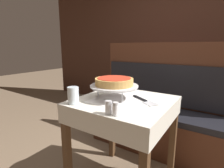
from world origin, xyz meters
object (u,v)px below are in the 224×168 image
at_px(booth_bench, 161,119).
at_px(salt_shaker, 109,107).
at_px(dining_table_rear, 155,80).
at_px(condiment_caddy, 162,71).
at_px(deep_dish_pizza, 114,81).
at_px(dining_table_front, 124,112).
at_px(pizza_pan_stand, 114,86).
at_px(pepper_shaker, 116,109).
at_px(pizza_server, 144,100).
at_px(water_glass_near, 73,95).

distance_m(booth_bench, salt_shaker, 1.14).
bearing_deg(dining_table_rear, condiment_caddy, -25.83).
bearing_deg(deep_dish_pizza, dining_table_front, 11.47).
height_order(pizza_pan_stand, pepper_shaker, pizza_pan_stand).
xyz_separation_m(booth_bench, deep_dish_pizza, (-0.15, -0.76, 0.55)).
bearing_deg(pizza_server, pizza_pan_stand, -162.82).
xyz_separation_m(dining_table_front, water_glass_near, (-0.25, -0.28, 0.16)).
relative_size(dining_table_front, deep_dish_pizza, 2.64).
bearing_deg(water_glass_near, pepper_shaker, -3.59).
bearing_deg(condiment_caddy, salt_shaker, -82.34).
relative_size(pizza_pan_stand, condiment_caddy, 2.22).
bearing_deg(pizza_server, salt_shaker, -102.42).
bearing_deg(condiment_caddy, pizza_server, -77.32).
relative_size(dining_table_rear, condiment_caddy, 5.06).
distance_m(deep_dish_pizza, condiment_caddy, 1.46).
relative_size(booth_bench, salt_shaker, 19.24).
bearing_deg(pepper_shaker, condiment_caddy, 99.29).
bearing_deg(pepper_shaker, dining_table_rear, 102.67).
distance_m(dining_table_front, pizza_pan_stand, 0.22).
height_order(pizza_pan_stand, deep_dish_pizza, deep_dish_pizza).
distance_m(pizza_server, water_glass_near, 0.52).
relative_size(water_glass_near, condiment_caddy, 0.71).
bearing_deg(pizza_pan_stand, deep_dish_pizza, 0.00).
bearing_deg(booth_bench, pepper_shaker, -87.45).
distance_m(water_glass_near, condiment_caddy, 1.71).
xyz_separation_m(dining_table_front, pepper_shaker, (0.12, -0.30, 0.14)).
xyz_separation_m(pizza_pan_stand, condiment_caddy, (-0.09, 1.45, -0.05)).
bearing_deg(deep_dish_pizza, pizza_server, 17.18).
distance_m(dining_table_rear, condiment_caddy, 0.21).
distance_m(water_glass_near, salt_shaker, 0.32).
xyz_separation_m(pizza_server, salt_shaker, (-0.08, -0.35, 0.04)).
height_order(booth_bench, pizza_server, booth_bench).
distance_m(dining_table_front, pepper_shaker, 0.35).
bearing_deg(dining_table_front, pepper_shaker, -68.93).
bearing_deg(water_glass_near, pizza_pan_stand, 56.02).
relative_size(water_glass_near, pepper_shaker, 1.48).
xyz_separation_m(pizza_pan_stand, salt_shaker, (0.14, -0.28, -0.06)).
xyz_separation_m(deep_dish_pizza, salt_shaker, (0.14, -0.28, -0.10)).
height_order(dining_table_front, pizza_server, pizza_server).
bearing_deg(pizza_server, booth_bench, 96.09).
relative_size(dining_table_rear, booth_bench, 0.54).
distance_m(deep_dish_pizza, pizza_server, 0.27).
distance_m(pizza_pan_stand, condiment_caddy, 1.46).
xyz_separation_m(pizza_pan_stand, pepper_shaker, (0.19, -0.28, -0.06)).
height_order(deep_dish_pizza, pepper_shaker, deep_dish_pizza).
xyz_separation_m(booth_bench, pepper_shaker, (0.05, -1.04, 0.45)).
height_order(dining_table_rear, pizza_pan_stand, pizza_pan_stand).
xyz_separation_m(dining_table_rear, water_glass_near, (0.03, -1.77, 0.18)).
relative_size(dining_table_front, pizza_server, 3.13).
distance_m(booth_bench, deep_dish_pizza, 0.95).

